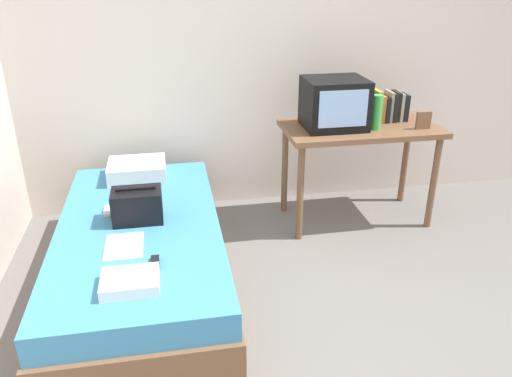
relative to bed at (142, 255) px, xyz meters
name	(u,v)px	position (x,y,z in m)	size (l,w,h in m)	color
ground_plane	(339,351)	(1.03, -0.82, -0.22)	(8.00, 8.00, 0.00)	slate
wall_back	(267,45)	(1.03, 1.18, 1.08)	(5.20, 0.10, 2.60)	beige
bed	(142,255)	(0.00, 0.00, 0.00)	(1.00, 2.00, 0.44)	brown
desk	(360,139)	(1.65, 0.63, 0.46)	(1.16, 0.60, 0.77)	brown
tv	(334,103)	(1.43, 0.64, 0.74)	(0.44, 0.39, 0.36)	black
water_bottle	(377,112)	(1.72, 0.54, 0.68)	(0.08, 0.08, 0.25)	green
book_row	(389,107)	(1.90, 0.73, 0.67)	(0.26, 0.17, 0.24)	gold
picture_frame	(424,120)	(2.06, 0.48, 0.62)	(0.11, 0.02, 0.13)	brown
pillow	(137,170)	(-0.02, 0.74, 0.28)	(0.41, 0.35, 0.12)	silver
handbag	(137,205)	(0.00, 0.04, 0.32)	(0.30, 0.20, 0.22)	black
magazine	(124,246)	(-0.07, -0.27, 0.23)	(0.21, 0.29, 0.01)	white
remote_dark	(155,264)	(0.10, -0.50, 0.23)	(0.04, 0.16, 0.02)	black
remote_silver	(107,211)	(-0.20, 0.19, 0.23)	(0.04, 0.14, 0.02)	#B7B7BC
folded_towel	(130,282)	(-0.02, -0.67, 0.25)	(0.28, 0.22, 0.06)	white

